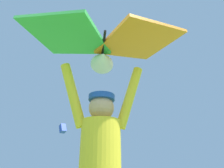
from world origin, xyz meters
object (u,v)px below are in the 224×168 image
(distant_kite_blue_overhead_distant, at_px, (89,126))
(marker_flag, at_px, (95,157))
(distant_kite_yellow_low_left, at_px, (93,135))
(distant_kite_yellow_high_left, at_px, (72,99))
(held_stunt_kite, at_px, (103,45))
(distant_kite_blue_high_right, at_px, (63,128))

(distant_kite_blue_overhead_distant, height_order, marker_flag, distant_kite_blue_overhead_distant)
(distant_kite_yellow_low_left, relative_size, distant_kite_yellow_high_left, 0.88)
(held_stunt_kite, bearing_deg, distant_kite_blue_overhead_distant, 100.71)
(distant_kite_blue_overhead_distant, bearing_deg, held_stunt_kite, -79.29)
(distant_kite_blue_high_right, bearing_deg, distant_kite_yellow_low_left, 86.72)
(held_stunt_kite, relative_size, marker_flag, 1.02)
(marker_flag, bearing_deg, distant_kite_blue_high_right, 120.46)
(distant_kite_yellow_low_left, xyz_separation_m, distant_kite_blue_overhead_distant, (0.19, -5.46, 0.43))
(distant_kite_yellow_low_left, bearing_deg, marker_flag, -80.75)
(distant_kite_yellow_high_left, bearing_deg, held_stunt_kite, -73.45)
(distant_kite_blue_high_right, bearing_deg, held_stunt_kite, -70.96)
(distant_kite_yellow_high_left, height_order, marker_flag, distant_kite_yellow_high_left)
(distant_kite_yellow_low_left, height_order, marker_flag, distant_kite_yellow_low_left)
(held_stunt_kite, xyz_separation_m, distant_kite_yellow_low_left, (-4.62, 28.90, 3.30))
(distant_kite_yellow_low_left, xyz_separation_m, distant_kite_blue_high_right, (-0.76, -13.31, -1.31))
(distant_kite_blue_overhead_distant, xyz_separation_m, distant_kite_yellow_high_left, (-4.94, 8.09, 6.70))
(distant_kite_yellow_low_left, height_order, distant_kite_yellow_high_left, distant_kite_yellow_high_left)
(distant_kite_yellow_low_left, height_order, distant_kite_blue_overhead_distant, distant_kite_blue_overhead_distant)
(distant_kite_yellow_low_left, relative_size, distant_kite_blue_high_right, 1.61)
(distant_kite_yellow_high_left, relative_size, marker_flag, 0.99)
(distant_kite_yellow_low_left, relative_size, distant_kite_blue_overhead_distant, 0.53)
(marker_flag, bearing_deg, distant_kite_yellow_high_left, 109.41)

